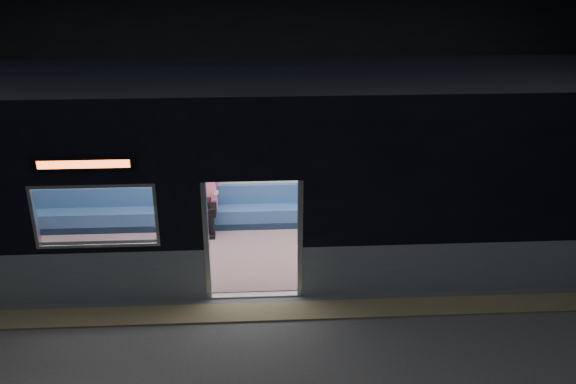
{
  "coord_description": "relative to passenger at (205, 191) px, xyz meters",
  "views": [
    {
      "loc": [
        0.07,
        -7.53,
        5.49
      ],
      "look_at": [
        0.62,
        2.3,
        1.31
      ],
      "focal_mm": 38.0,
      "sensor_mm": 36.0,
      "label": 1
    }
  ],
  "objects": [
    {
      "name": "station_floor",
      "position": [
        0.94,
        -3.55,
        -0.85
      ],
      "size": [
        24.0,
        14.0,
        0.01
      ],
      "primitive_type": "cube",
      "color": "#47494C",
      "rests_on": "ground"
    },
    {
      "name": "station_envelope",
      "position": [
        0.94,
        -3.55,
        2.82
      ],
      "size": [
        24.0,
        14.0,
        5.0
      ],
      "color": "black",
      "rests_on": "station_floor"
    },
    {
      "name": "tactile_strip",
      "position": [
        0.94,
        -3.0,
        -0.83
      ],
      "size": [
        22.8,
        0.5,
        0.03
      ],
      "primitive_type": "cube",
      "color": "#8C7F59",
      "rests_on": "station_floor"
    },
    {
      "name": "metro_car",
      "position": [
        0.94,
        -1.0,
        1.0
      ],
      "size": [
        18.0,
        3.04,
        3.35
      ],
      "color": "#8D9EA9",
      "rests_on": "station_floor"
    },
    {
      "name": "passenger",
      "position": [
        0.0,
        0.0,
        0.0
      ],
      "size": [
        0.46,
        0.77,
        1.48
      ],
      "rotation": [
        0.0,
        0.0,
        -0.1
      ],
      "color": "black",
      "rests_on": "metro_car"
    },
    {
      "name": "handbag",
      "position": [
        -0.03,
        -0.25,
        -0.15
      ],
      "size": [
        0.31,
        0.28,
        0.14
      ],
      "primitive_type": "cube",
      "rotation": [
        0.0,
        0.0,
        -0.14
      ],
      "color": "black",
      "rests_on": "passenger"
    },
    {
      "name": "transit_map",
      "position": [
        5.77,
        0.31,
        0.65
      ],
      "size": [
        1.05,
        0.03,
        0.68
      ],
      "primitive_type": "cube",
      "color": "white",
      "rests_on": "metro_car"
    }
  ]
}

